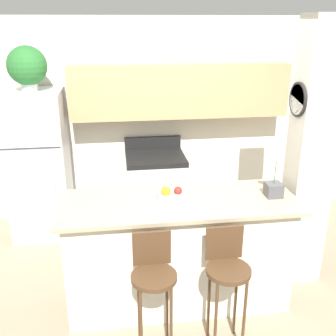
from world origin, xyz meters
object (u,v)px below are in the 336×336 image
(stove_range, at_px, (156,189))
(bar_stool_left, at_px, (154,278))
(refrigerator, at_px, (39,165))
(potted_plant_on_fridge, at_px, (27,66))
(bar_stool_right, at_px, (227,272))
(fruit_bowl, at_px, (172,195))
(orchid_vase, at_px, (274,186))

(stove_range, height_order, bar_stool_left, stove_range)
(refrigerator, height_order, potted_plant_on_fridge, potted_plant_on_fridge)
(refrigerator, distance_m, stove_range, 1.46)
(bar_stool_right, distance_m, potted_plant_on_fridge, 3.04)
(stove_range, relative_size, bar_stool_left, 1.06)
(refrigerator, relative_size, potted_plant_on_fridge, 3.58)
(refrigerator, bearing_deg, bar_stool_right, -51.00)
(bar_stool_left, distance_m, fruit_bowl, 0.77)
(refrigerator, xyz_separation_m, bar_stool_right, (1.72, -2.12, -0.20))
(bar_stool_left, height_order, bar_stool_right, same)
(bar_stool_left, xyz_separation_m, orchid_vase, (1.12, 0.55, 0.45))
(refrigerator, height_order, fruit_bowl, refrigerator)
(stove_range, bearing_deg, bar_stool_right, -81.66)
(potted_plant_on_fridge, bearing_deg, fruit_bowl, -47.23)
(bar_stool_left, relative_size, fruit_bowl, 3.99)
(bar_stool_left, distance_m, bar_stool_right, 0.57)
(bar_stool_right, height_order, fruit_bowl, fruit_bowl)
(bar_stool_left, xyz_separation_m, potted_plant_on_fridge, (-1.15, 2.12, 1.34))
(orchid_vase, bearing_deg, stove_range, 118.58)
(refrigerator, distance_m, bar_stool_left, 2.42)
(stove_range, height_order, fruit_bowl, fruit_bowl)
(bar_stool_left, relative_size, bar_stool_right, 1.00)
(refrigerator, distance_m, fruit_bowl, 2.04)
(orchid_vase, bearing_deg, bar_stool_right, -135.19)
(orchid_vase, bearing_deg, refrigerator, 145.45)
(bar_stool_right, relative_size, potted_plant_on_fridge, 2.06)
(fruit_bowl, bearing_deg, refrigerator, 132.77)
(orchid_vase, height_order, fruit_bowl, orchid_vase)
(stove_range, distance_m, orchid_vase, 1.95)
(bar_stool_right, distance_m, orchid_vase, 0.91)
(refrigerator, distance_m, orchid_vase, 2.78)
(bar_stool_right, bearing_deg, stove_range, 98.34)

